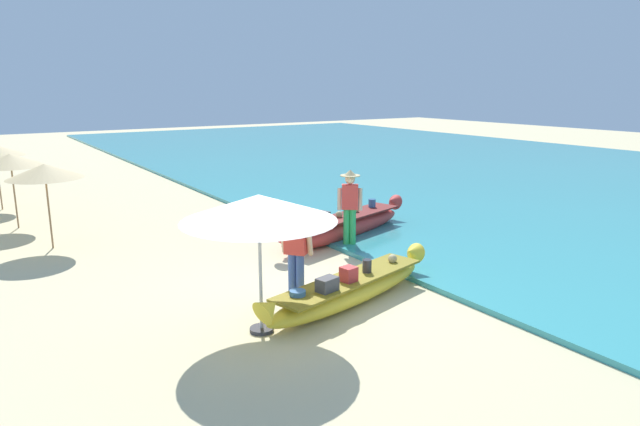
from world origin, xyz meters
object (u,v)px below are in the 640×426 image
Objects in this scene: boat_red_midground at (344,226)px; person_tourist_customer at (296,248)px; person_vendor_hatted at (350,203)px; patio_umbrella_large at (259,209)px; boat_yellow_foreground at (350,289)px.

person_tourist_customer is at bearing -137.14° from boat_red_midground.
patio_umbrella_large is (-3.66, -2.80, 0.84)m from person_vendor_hatted.
patio_umbrella_large reaches higher than boat_yellow_foreground.
boat_yellow_foreground is 1.14m from person_tourist_customer.
patio_umbrella_large is (-4.03, -3.51, 1.57)m from boat_red_midground.
patio_umbrella_large reaches higher than person_tourist_customer.
patio_umbrella_large is at bearing -144.62° from person_tourist_customer.
boat_yellow_foreground is at bearing -39.91° from person_tourist_customer.
person_vendor_hatted reaches higher than boat_yellow_foreground.
person_tourist_customer is (-2.99, -2.77, 0.64)m from boat_red_midground.
person_tourist_customer is at bearing 35.38° from patio_umbrella_large.
boat_red_midground is at bearing 55.75° from boat_yellow_foreground.
patio_umbrella_large reaches higher than boat_red_midground.
boat_red_midground reaches higher than boat_yellow_foreground.
boat_red_midground is 2.00× the size of patio_umbrella_large.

